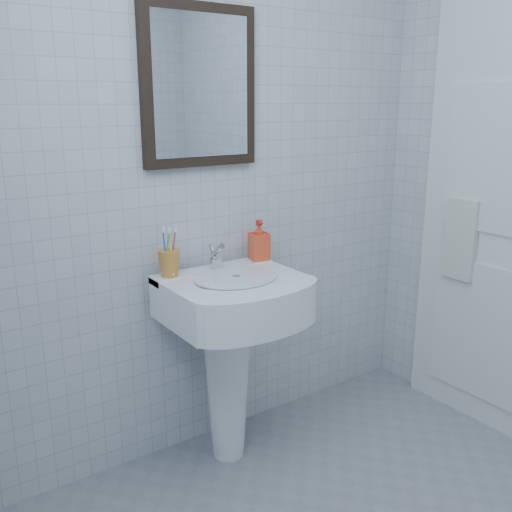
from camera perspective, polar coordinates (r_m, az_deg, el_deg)
wall_back at (r=2.41m, az=-4.16°, el=9.35°), size 2.20×0.02×2.50m
washbasin at (r=2.37m, az=-2.65°, el=-8.09°), size 0.54×0.40×0.83m
faucet at (r=2.34m, az=-4.04°, el=-0.22°), size 0.05×0.10×0.12m
toothbrush_cup at (r=2.27m, az=-8.68°, el=-0.71°), size 0.10×0.10×0.11m
soap_dispenser at (r=2.47m, az=0.31°, el=1.60°), size 0.09×0.09×0.17m
wall_mirror at (r=2.34m, az=-5.63°, el=16.51°), size 0.50×0.04×0.62m
bathroom_door at (r=2.75m, az=23.33°, el=3.60°), size 0.04×0.80×2.00m
towel_ring at (r=2.81m, az=20.33°, el=5.18°), size 0.01×0.18×0.18m
hand_towel at (r=2.83m, az=19.76°, el=1.56°), size 0.03×0.16×0.38m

